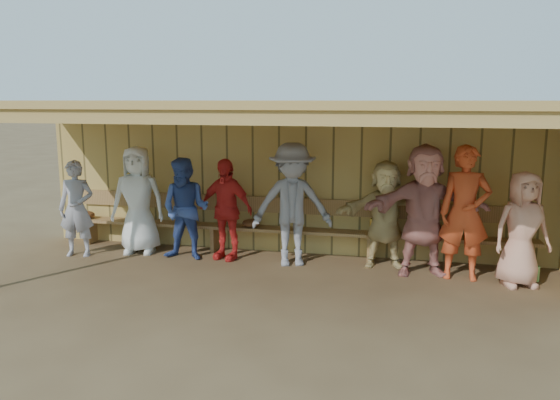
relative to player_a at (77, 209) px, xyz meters
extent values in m
plane|color=brown|center=(3.36, -0.29, -0.78)|extent=(90.00, 90.00, 0.00)
imported|color=#9B98A1|center=(0.00, 0.00, 0.00)|extent=(0.63, 0.47, 1.56)
imported|color=white|center=(0.88, 0.41, 0.11)|extent=(0.96, 0.71, 1.77)
imported|color=#364E96|center=(1.79, 0.21, 0.03)|extent=(0.80, 0.63, 1.62)
imported|color=red|center=(2.40, 0.38, 0.02)|extent=(1.01, 0.61, 1.61)
imported|color=gray|center=(3.50, 0.29, 0.16)|extent=(1.37, 1.03, 1.88)
imported|color=#DEC27C|center=(4.88, 0.52, 0.03)|extent=(1.57, 0.73, 1.63)
imported|color=#CD4820|center=(5.98, 0.18, 0.17)|extent=(0.70, 0.47, 1.90)
imported|color=tan|center=(6.72, 0.03, 0.01)|extent=(0.88, 0.71, 1.58)
imported|color=tan|center=(5.43, 0.25, 0.17)|extent=(1.84, 0.89, 1.90)
cube|color=tan|center=(3.36, 1.06, 0.42)|extent=(8.60, 0.20, 2.40)
cube|color=tan|center=(3.36, -0.29, 1.67)|extent=(8.80, 3.20, 0.10)
cube|color=tan|center=(3.36, -1.79, 1.54)|extent=(8.80, 0.10, 0.18)
cube|color=tan|center=(-0.44, -0.29, 1.53)|extent=(0.08, 3.00, 0.16)
cube|color=tan|center=(0.51, -0.29, 1.53)|extent=(0.08, 3.00, 0.16)
cube|color=tan|center=(1.46, -0.29, 1.53)|extent=(0.08, 3.00, 0.16)
cube|color=tan|center=(2.41, -0.29, 1.53)|extent=(0.08, 3.00, 0.16)
cube|color=tan|center=(3.36, -0.29, 1.53)|extent=(0.08, 3.00, 0.16)
cube|color=tan|center=(4.31, -0.29, 1.53)|extent=(0.08, 3.00, 0.16)
cube|color=tan|center=(5.26, -0.29, 1.53)|extent=(0.08, 3.00, 0.16)
cube|color=tan|center=(6.21, -0.29, 1.53)|extent=(0.08, 3.00, 0.16)
cube|color=#A27945|center=(3.36, 0.77, -0.36)|extent=(7.60, 0.32, 0.05)
cube|color=#A27945|center=(3.36, 0.93, 0.02)|extent=(7.60, 0.04, 0.26)
cube|color=#A27945|center=(-0.24, 0.77, -0.58)|extent=(0.06, 0.29, 0.40)
cube|color=#A27945|center=(2.07, 0.77, -0.58)|extent=(0.06, 0.29, 0.40)
cube|color=#A27945|center=(4.65, 0.77, -0.58)|extent=(0.06, 0.29, 0.40)
cube|color=#A27945|center=(6.96, 0.77, -0.58)|extent=(0.06, 0.29, 0.40)
cylinder|color=orange|center=(6.77, 0.57, -0.38)|extent=(0.13, 0.41, 0.80)
sphere|color=gold|center=(6.80, 0.57, -0.74)|extent=(0.08, 0.08, 0.08)
ellipsoid|color=#593319|center=(-0.29, 0.72, -0.26)|extent=(0.30, 0.24, 0.14)
ellipsoid|color=#593319|center=(1.54, 0.72, -0.26)|extent=(0.30, 0.24, 0.14)
ellipsoid|color=#593319|center=(2.72, 0.72, -0.26)|extent=(0.30, 0.24, 0.14)
cylinder|color=#6DC060|center=(5.85, 0.82, -0.22)|extent=(0.07, 0.07, 0.22)
cylinder|color=yellow|center=(4.67, 0.82, -0.22)|extent=(0.07, 0.07, 0.22)
cylinder|color=#7CC060|center=(7.01, 0.27, -0.67)|extent=(0.07, 0.07, 0.22)
camera|label=1|loc=(5.12, -7.68, 1.73)|focal=35.00mm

